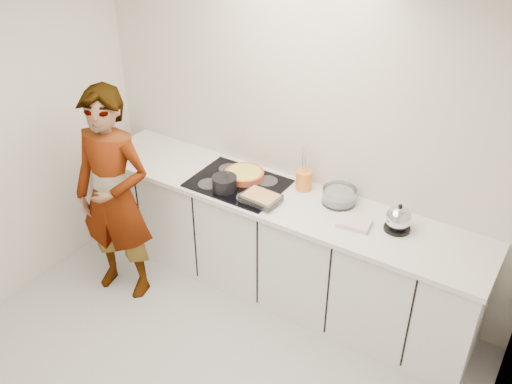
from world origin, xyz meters
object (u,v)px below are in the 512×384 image
Objects in this scene: mixing_bowl at (339,196)px; kettle at (398,219)px; tart_dish at (244,174)px; saucepan at (225,183)px; hob at (238,183)px; baking_dish at (261,198)px; cook at (114,197)px; utensil_crock at (304,180)px.

mixing_bowl is 0.50m from kettle.
tart_dish is 1.69× the size of saucepan.
hob is 2.52× the size of baking_dish.
hob is 0.15m from saucepan.
mixing_bowl is at bearing 17.47° from cook.
cook is at bearing -160.08° from kettle.
cook is at bearing -144.62° from utensil_crock.
saucepan is 0.61m from utensil_crock.
hob is 0.32m from baking_dish.
tart_dish is at bearing 142.87° from baking_dish.
hob is at bearing -155.67° from utensil_crock.
saucepan reaches higher than baking_dish.
kettle is at bearing -10.78° from mixing_bowl.
cook is (-0.72, -0.72, -0.07)m from tart_dish.
tart_dish is (-0.00, 0.09, 0.04)m from hob.
utensil_crock is at bearing 174.60° from mixing_bowl.
tart_dish is at bearing 90.63° from hob.
tart_dish is at bearing 179.79° from kettle.
baking_dish is 0.93× the size of mixing_bowl.
saucepan is 1.30× the size of utensil_crock.
cook reaches higher than saucepan.
saucepan is 0.71× the size of baking_dish.
cook is (-1.01, -0.50, -0.07)m from baking_dish.
saucepan reaches higher than mixing_bowl.
kettle is at bearing -0.21° from tart_dish.
kettle is (1.30, 0.22, 0.02)m from saucepan.
baking_dish is at bearing 15.46° from cook.
utensil_crock is (0.47, 0.12, 0.04)m from tart_dish.
utensil_crock is (0.47, 0.21, 0.07)m from hob.
utensil_crock is 0.09× the size of cook.
cook is (-1.50, -0.81, -0.08)m from mixing_bowl.
baking_dish is 0.58m from mixing_bowl.
kettle reaches higher than mixing_bowl.
tart_dish is 0.48m from utensil_crock.
baking_dish is 1.36× the size of kettle.
mixing_bowl reaches higher than baking_dish.
hob is at bearing 76.76° from saucepan.
hob is 4.61× the size of utensil_crock.
kettle is 0.81m from utensil_crock.
tart_dish is 1.02m from cook.
hob is 0.80m from mixing_bowl.
kettle reaches higher than hob.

